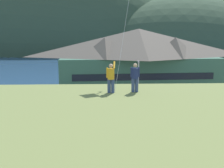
% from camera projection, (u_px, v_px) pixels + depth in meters
% --- Properties ---
extents(ground_plane, '(600.00, 600.00, 0.00)m').
position_uv_depth(ground_plane, '(103.00, 139.00, 25.39)').
color(ground_plane, '#66604C').
extents(parking_lot_pad, '(40.00, 20.00, 0.10)m').
position_uv_depth(parking_lot_pad, '(103.00, 121.00, 30.28)').
color(parking_lot_pad, slate).
rests_on(parking_lot_pad, ground).
extents(bay_water, '(360.00, 84.00, 0.03)m').
position_uv_depth(bay_water, '(103.00, 65.00, 84.18)').
color(bay_water, navy).
rests_on(bay_water, ground).
extents(far_hill_west_ridge, '(142.00, 61.97, 90.45)m').
position_uv_depth(far_hill_west_ridge, '(53.00, 52.00, 140.30)').
color(far_hill_west_ridge, '#334733').
rests_on(far_hill_west_ridge, ground).
extents(far_hill_east_peak, '(100.75, 68.57, 58.05)m').
position_uv_depth(far_hill_east_peak, '(182.00, 53.00, 138.10)').
color(far_hill_east_peak, '#334733').
rests_on(far_hill_east_peak, ground).
extents(far_hill_center_saddle, '(139.28, 62.68, 64.48)m').
position_uv_depth(far_hill_center_saddle, '(191.00, 52.00, 146.42)').
color(far_hill_center_saddle, '#334733').
rests_on(far_hill_center_saddle, ground).
extents(harbor_lodge, '(29.50, 13.39, 11.17)m').
position_uv_depth(harbor_lodge, '(138.00, 58.00, 45.63)').
color(harbor_lodge, '#38604C').
rests_on(harbor_lodge, ground).
extents(storage_shed_near_lot, '(6.28, 4.98, 4.79)m').
position_uv_depth(storage_shed_near_lot, '(1.00, 106.00, 28.11)').
color(storage_shed_near_lot, '#338475').
rests_on(storage_shed_near_lot, ground).
extents(wharf_dock, '(3.20, 14.28, 0.70)m').
position_uv_depth(wharf_dock, '(98.00, 76.00, 59.87)').
color(wharf_dock, '#70604C').
rests_on(wharf_dock, ground).
extents(moored_boat_wharfside, '(2.71, 7.76, 2.16)m').
position_uv_depth(moored_boat_wharfside, '(83.00, 76.00, 58.96)').
color(moored_boat_wharfside, '#23564C').
rests_on(moored_boat_wharfside, ground).
extents(moored_boat_outer_mooring, '(2.26, 6.68, 2.16)m').
position_uv_depth(moored_boat_outer_mooring, '(113.00, 75.00, 59.61)').
color(moored_boat_outer_mooring, '#A8A399').
rests_on(moored_boat_outer_mooring, ground).
extents(parked_car_front_row_end, '(4.25, 2.15, 1.82)m').
position_uv_depth(parked_car_front_row_end, '(54.00, 129.00, 25.02)').
color(parked_car_front_row_end, slate).
rests_on(parked_car_front_row_end, parking_lot_pad).
extents(parked_car_lone_by_shed, '(4.32, 2.30, 1.82)m').
position_uv_depth(parked_car_lone_by_shed, '(109.00, 129.00, 25.14)').
color(parked_car_lone_by_shed, '#236633').
rests_on(parked_car_lone_by_shed, parking_lot_pad).
extents(parked_car_back_row_left, '(4.29, 2.23, 1.82)m').
position_uv_depth(parked_car_back_row_left, '(127.00, 108.00, 32.22)').
color(parked_car_back_row_left, silver).
rests_on(parked_car_back_row_left, parking_lot_pad).
extents(parked_car_front_row_silver, '(4.26, 2.17, 1.82)m').
position_uv_depth(parked_car_front_row_silver, '(89.00, 111.00, 30.92)').
color(parked_car_front_row_silver, slate).
rests_on(parked_car_front_row_silver, parking_lot_pad).
extents(parking_light_pole, '(0.24, 0.78, 6.53)m').
position_uv_depth(parking_light_pole, '(138.00, 81.00, 35.15)').
color(parking_light_pole, '#ADADB2').
rests_on(parking_light_pole, parking_lot_pad).
extents(person_kite_flyer, '(0.55, 0.64, 1.86)m').
position_uv_depth(person_kite_flyer, '(111.00, 77.00, 14.98)').
color(person_kite_flyer, '#384770').
rests_on(person_kite_flyer, grassy_hill_foreground).
extents(person_companion, '(0.55, 0.40, 1.74)m').
position_uv_depth(person_companion, '(135.00, 77.00, 15.18)').
color(person_companion, '#384770').
rests_on(person_companion, grassy_hill_foreground).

